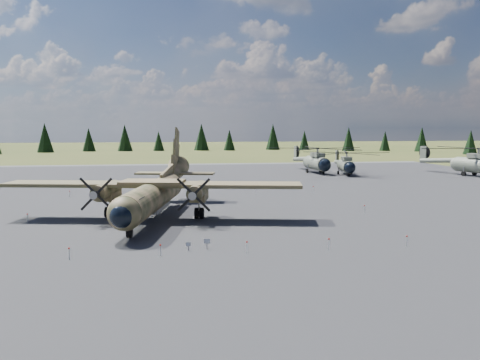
{
  "coord_description": "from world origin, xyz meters",
  "views": [
    {
      "loc": [
        -3.16,
        -45.22,
        8.77
      ],
      "look_at": [
        3.8,
        2.0,
        3.44
      ],
      "focal_mm": 35.0,
      "sensor_mm": 36.0,
      "label": 1
    }
  ],
  "objects": [
    {
      "name": "helicopter_mid",
      "position": [
        29.12,
        38.0,
        3.05
      ],
      "size": [
        19.49,
        21.04,
        4.3
      ],
      "rotation": [
        0.0,
        0.0,
        -0.17
      ],
      "color": "slate",
      "rests_on": "ground"
    },
    {
      "name": "treeline",
      "position": [
        0.83,
        -4.01,
        4.83
      ],
      "size": [
        299.84,
        293.85,
        10.99
      ],
      "color": "black",
      "rests_on": "ground"
    },
    {
      "name": "helicopter_near",
      "position": [
        24.66,
        42.03,
        3.55
      ],
      "size": [
        21.48,
        24.14,
        5.01
      ],
      "rotation": [
        0.0,
        0.0,
        0.09
      ],
      "color": "slate",
      "rests_on": "ground"
    },
    {
      "name": "helicopter_far",
      "position": [
        51.45,
        32.2,
        3.71
      ],
      "size": [
        25.87,
        26.39,
        5.23
      ],
      "rotation": [
        0.0,
        0.0,
        0.31
      ],
      "color": "slate",
      "rests_on": "ground"
    },
    {
      "name": "ground",
      "position": [
        0.0,
        0.0,
        0.0
      ],
      "size": [
        500.0,
        500.0,
        0.0
      ],
      "primitive_type": "plane",
      "color": "#505124",
      "rests_on": "ground"
    },
    {
      "name": "apron",
      "position": [
        0.0,
        10.0,
        0.0
      ],
      "size": [
        120.0,
        120.0,
        0.04
      ],
      "primitive_type": "cube",
      "color": "#59595E",
      "rests_on": "ground"
    },
    {
      "name": "transport_plane",
      "position": [
        -4.78,
        1.02,
        2.7
      ],
      "size": [
        28.49,
        25.6,
        9.4
      ],
      "rotation": [
        0.0,
        0.0,
        -0.19
      ],
      "color": "#2F361D",
      "rests_on": "ground"
    },
    {
      "name": "info_placard_right",
      "position": [
        -0.7,
        -12.02,
        0.5
      ],
      "size": [
        0.48,
        0.21,
        0.76
      ],
      "rotation": [
        0.0,
        0.0,
        -0.02
      ],
      "color": "gray",
      "rests_on": "ground"
    },
    {
      "name": "barrier_fence",
      "position": [
        -0.46,
        -0.08,
        0.51
      ],
      "size": [
        33.12,
        29.62,
        0.85
      ],
      "color": "silver",
      "rests_on": "ground"
    },
    {
      "name": "info_placard_left",
      "position": [
        -2.06,
        -12.26,
        0.41
      ],
      "size": [
        0.41,
        0.24,
        0.61
      ],
      "rotation": [
        0.0,
        0.0,
        0.22
      ],
      "color": "gray",
      "rests_on": "ground"
    }
  ]
}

